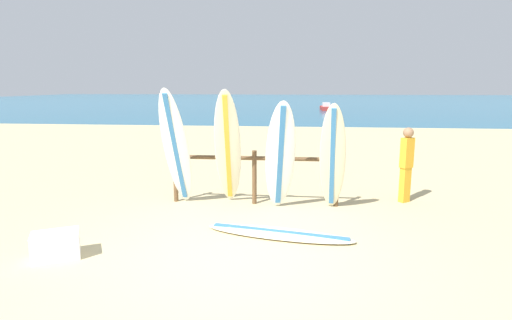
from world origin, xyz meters
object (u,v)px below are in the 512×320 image
(surfboard_leaning_center, at_px, (332,158))
(surfboard_lying_on_sand, at_px, (279,233))
(small_boat_offshore, at_px, (326,107))
(surfboard_leaning_far_left, at_px, (176,148))
(cooler_box, at_px, (56,245))
(surfboard_leaning_center_left, at_px, (280,156))
(beachgoer_standing, at_px, (406,161))
(surfboard_rack, at_px, (254,169))
(surfboard_leaning_left, at_px, (228,149))

(surfboard_leaning_center, xyz_separation_m, surfboard_lying_on_sand, (-0.89, -1.30, -0.98))
(surfboard_lying_on_sand, relative_size, small_boat_offshore, 0.84)
(surfboard_leaning_far_left, height_order, cooler_box, surfboard_leaning_far_left)
(surfboard_leaning_center_left, height_order, surfboard_leaning_center, surfboard_leaning_center_left)
(surfboard_leaning_far_left, xyz_separation_m, cooler_box, (-0.95, -2.49, -0.97))
(beachgoer_standing, bearing_deg, surfboard_leaning_far_left, -169.51)
(surfboard_leaning_center_left, bearing_deg, surfboard_lying_on_sand, -87.68)
(surfboard_lying_on_sand, height_order, beachgoer_standing, beachgoer_standing)
(surfboard_leaning_center_left, height_order, surfboard_lying_on_sand, surfboard_leaning_center_left)
(surfboard_rack, xyz_separation_m, small_boat_offshore, (3.33, 31.38, -0.45))
(surfboard_rack, height_order, surfboard_lying_on_sand, surfboard_rack)
(surfboard_leaning_center, height_order, small_boat_offshore, surfboard_leaning_center)
(surfboard_lying_on_sand, bearing_deg, beachgoer_standing, 41.56)
(surfboard_leaning_far_left, height_order, surfboard_leaning_center_left, surfboard_leaning_far_left)
(small_boat_offshore, bearing_deg, surfboard_leaning_center, -93.34)
(surfboard_leaning_center, relative_size, surfboard_lying_on_sand, 0.84)
(surfboard_leaning_center_left, bearing_deg, beachgoer_standing, 19.58)
(surfboard_lying_on_sand, height_order, small_boat_offshore, small_boat_offshore)
(surfboard_rack, height_order, surfboard_leaning_left, surfboard_leaning_left)
(surfboard_lying_on_sand, relative_size, cooler_box, 4.05)
(surfboard_rack, relative_size, surfboard_lying_on_sand, 1.36)
(surfboard_leaning_center, height_order, surfboard_lying_on_sand, surfboard_leaning_center)
(surfboard_rack, height_order, surfboard_leaning_center_left, surfboard_leaning_center_left)
(surfboard_lying_on_sand, relative_size, beachgoer_standing, 1.61)
(surfboard_leaning_center_left, bearing_deg, surfboard_leaning_left, 172.53)
(surfboard_lying_on_sand, distance_m, cooler_box, 3.20)
(beachgoer_standing, bearing_deg, surfboard_rack, -171.57)
(surfboard_leaning_center, bearing_deg, surfboard_leaning_far_left, 179.59)
(surfboard_lying_on_sand, bearing_deg, surfboard_rack, 108.76)
(surfboard_rack, bearing_deg, cooler_box, -129.92)
(surfboard_leaning_left, relative_size, small_boat_offshore, 0.79)
(surfboard_leaning_center_left, bearing_deg, small_boat_offshore, 84.97)
(surfboard_leaning_left, bearing_deg, small_boat_offshore, 83.16)
(surfboard_leaning_far_left, bearing_deg, surfboard_leaning_center_left, -1.59)
(surfboard_leaning_far_left, bearing_deg, small_boat_offshore, 81.45)
(small_boat_offshore, bearing_deg, cooler_box, -99.49)
(surfboard_leaning_left, bearing_deg, surfboard_leaning_center, -2.85)
(surfboard_leaning_left, height_order, cooler_box, surfboard_leaning_left)
(surfboard_leaning_center_left, distance_m, surfboard_leaning_center, 0.95)
(cooler_box, bearing_deg, surfboard_leaning_center, 3.63)
(beachgoer_standing, bearing_deg, cooler_box, -148.45)
(surfboard_leaning_center, bearing_deg, beachgoer_standing, 29.01)
(surfboard_leaning_far_left, xyz_separation_m, surfboard_leaning_center_left, (1.97, -0.05, -0.11))
(surfboard_rack, relative_size, surfboard_leaning_left, 1.45)
(surfboard_leaning_center_left, bearing_deg, surfboard_leaning_far_left, 178.41)
(surfboard_leaning_center_left, xyz_separation_m, surfboard_leaning_center, (0.95, 0.03, -0.02))
(cooler_box, bearing_deg, surfboard_rack, 21.19)
(surfboard_leaning_left, xyz_separation_m, beachgoer_standing, (3.46, 0.75, -0.31))
(surfboard_rack, height_order, surfboard_leaning_far_left, surfboard_leaning_far_left)
(small_boat_offshore, bearing_deg, surfboard_leaning_far_left, -98.55)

